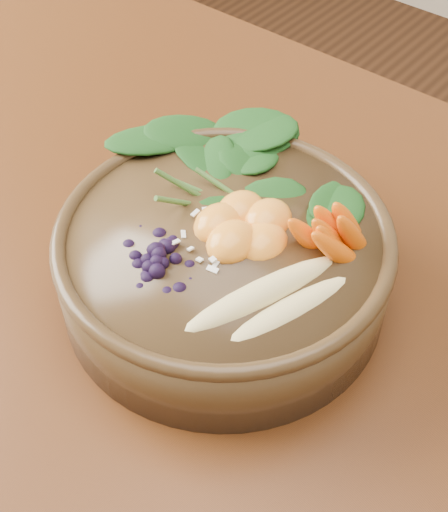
{
  "coord_description": "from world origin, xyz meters",
  "views": [
    {
      "loc": [
        0.1,
        -0.21,
        1.2
      ],
      "look_at": [
        -0.14,
        0.08,
        0.8
      ],
      "focal_mm": 50.0,
      "sensor_mm": 36.0,
      "label": 1
    }
  ],
  "objects_px": {
    "stoneware_bowl": "(224,265)",
    "blueberry_pile": "(158,241)",
    "carrot_cluster": "(342,209)",
    "banana_halves": "(277,288)",
    "mandarin_cluster": "(244,215)",
    "kale_heap": "(262,162)"
  },
  "relations": [
    {
      "from": "banana_halves",
      "to": "blueberry_pile",
      "type": "relative_size",
      "value": 1.14
    },
    {
      "from": "kale_heap",
      "to": "blueberry_pile",
      "type": "xyz_separation_m",
      "value": [
        -0.01,
        -0.12,
        -0.0
      ]
    },
    {
      "from": "banana_halves",
      "to": "blueberry_pile",
      "type": "distance_m",
      "value": 0.09
    },
    {
      "from": "stoneware_bowl",
      "to": "carrot_cluster",
      "type": "distance_m",
      "value": 0.11
    },
    {
      "from": "carrot_cluster",
      "to": "banana_halves",
      "type": "bearing_deg",
      "value": -66.94
    },
    {
      "from": "carrot_cluster",
      "to": "banana_halves",
      "type": "relative_size",
      "value": 0.52
    },
    {
      "from": "stoneware_bowl",
      "to": "blueberry_pile",
      "type": "relative_size",
      "value": 2.16
    },
    {
      "from": "kale_heap",
      "to": "stoneware_bowl",
      "type": "bearing_deg",
      "value": -77.82
    },
    {
      "from": "carrot_cluster",
      "to": "banana_halves",
      "type": "xyz_separation_m",
      "value": [
        -0.0,
        -0.07,
        -0.02
      ]
    },
    {
      "from": "blueberry_pile",
      "to": "carrot_cluster",
      "type": "bearing_deg",
      "value": 45.76
    },
    {
      "from": "mandarin_cluster",
      "to": "banana_halves",
      "type": "bearing_deg",
      "value": -34.44
    },
    {
      "from": "kale_heap",
      "to": "carrot_cluster",
      "type": "height_order",
      "value": "carrot_cluster"
    },
    {
      "from": "banana_halves",
      "to": "mandarin_cluster",
      "type": "xyz_separation_m",
      "value": [
        -0.06,
        0.04,
        0.0
      ]
    },
    {
      "from": "kale_heap",
      "to": "banana_halves",
      "type": "height_order",
      "value": "kale_heap"
    },
    {
      "from": "kale_heap",
      "to": "mandarin_cluster",
      "type": "distance_m",
      "value": 0.06
    },
    {
      "from": "carrot_cluster",
      "to": "kale_heap",
      "type": "bearing_deg",
      "value": -169.49
    },
    {
      "from": "blueberry_pile",
      "to": "mandarin_cluster",
      "type": "bearing_deg",
      "value": 66.05
    },
    {
      "from": "banana_halves",
      "to": "mandarin_cluster",
      "type": "relative_size",
      "value": 1.66
    },
    {
      "from": "stoneware_bowl",
      "to": "banana_halves",
      "type": "height_order",
      "value": "banana_halves"
    },
    {
      "from": "stoneware_bowl",
      "to": "blueberry_pile",
      "type": "xyz_separation_m",
      "value": [
        -0.02,
        -0.05,
        0.05
      ]
    },
    {
      "from": "banana_halves",
      "to": "blueberry_pile",
      "type": "height_order",
      "value": "blueberry_pile"
    },
    {
      "from": "banana_halves",
      "to": "stoneware_bowl",
      "type": "bearing_deg",
      "value": -177.26
    }
  ]
}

